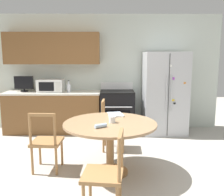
{
  "coord_description": "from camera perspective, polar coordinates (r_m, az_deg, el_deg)",
  "views": [
    {
      "loc": [
        0.08,
        -3.15,
        1.67
      ],
      "look_at": [
        0.13,
        1.15,
        0.95
      ],
      "focal_mm": 40.0,
      "sensor_mm": 36.0,
      "label": 1
    }
  ],
  "objects": [
    {
      "name": "ground_plane",
      "position": [
        3.56,
        -1.96,
        -18.44
      ],
      "size": [
        14.0,
        14.0,
        0.0
      ],
      "primitive_type": "plane",
      "color": "#B2ADA3"
    },
    {
      "name": "back_wall",
      "position": [
        5.76,
        -4.48,
        7.2
      ],
      "size": [
        5.2,
        0.44,
        2.6
      ],
      "color": "silver",
      "rests_on": "ground_plane"
    },
    {
      "name": "kitchen_counter",
      "position": [
        5.71,
        -13.24,
        -3.08
      ],
      "size": [
        2.09,
        0.64,
        0.9
      ],
      "color": "brown",
      "rests_on": "ground_plane"
    },
    {
      "name": "refrigerator",
      "position": [
        5.54,
        11.91,
        1.12
      ],
      "size": [
        0.91,
        0.77,
        1.76
      ],
      "color": "#B2B5BA",
      "rests_on": "ground_plane"
    },
    {
      "name": "oven_range",
      "position": [
        5.54,
        1.18,
        -3.01
      ],
      "size": [
        0.73,
        0.68,
        1.08
      ],
      "color": "black",
      "rests_on": "ground_plane"
    },
    {
      "name": "microwave",
      "position": [
        5.65,
        -13.81,
        2.78
      ],
      "size": [
        0.55,
        0.4,
        0.27
      ],
      "color": "white",
      "rests_on": "kitchen_counter"
    },
    {
      "name": "countertop_tv",
      "position": [
        5.83,
        -19.5,
        3.2
      ],
      "size": [
        0.41,
        0.16,
        0.34
      ],
      "color": "black",
      "rests_on": "kitchen_counter"
    },
    {
      "name": "counter_bottle",
      "position": [
        5.48,
        -9.86,
        2.31
      ],
      "size": [
        0.08,
        0.08,
        0.26
      ],
      "color": "silver",
      "rests_on": "kitchen_counter"
    },
    {
      "name": "dining_table",
      "position": [
        3.56,
        -0.45,
        -7.63
      ],
      "size": [
        1.32,
        1.32,
        0.75
      ],
      "color": "#997551",
      "rests_on": "ground_plane"
    },
    {
      "name": "dining_chair_far",
      "position": [
        4.51,
        0.01,
        -6.39
      ],
      "size": [
        0.44,
        0.44,
        0.9
      ],
      "rotation": [
        0.0,
        0.0,
        4.65
      ],
      "color": "#9E7042",
      "rests_on": "ground_plane"
    },
    {
      "name": "dining_chair_near",
      "position": [
        2.76,
        -1.51,
        -17.06
      ],
      "size": [
        0.47,
        0.47,
        0.9
      ],
      "rotation": [
        0.0,
        0.0,
        1.45
      ],
      "color": "#9E7042",
      "rests_on": "ground_plane"
    },
    {
      "name": "dining_chair_left",
      "position": [
        3.81,
        -14.76,
        -9.73
      ],
      "size": [
        0.44,
        0.44,
        0.9
      ],
      "rotation": [
        0.0,
        0.0,
        6.24
      ],
      "color": "#9E7042",
      "rests_on": "ground_plane"
    },
    {
      "name": "candle_glass",
      "position": [
        3.51,
        0.02,
        -5.03
      ],
      "size": [
        0.09,
        0.09,
        0.09
      ],
      "color": "silver",
      "rests_on": "dining_table"
    },
    {
      "name": "folded_napkin",
      "position": [
        3.27,
        -2.63,
        -6.38
      ],
      "size": [
        0.17,
        0.13,
        0.05
      ],
      "color": "#A3BCDB",
      "rests_on": "dining_table"
    },
    {
      "name": "mail_stack",
      "position": [
        3.95,
        0.79,
        -3.79
      ],
      "size": [
        0.27,
        0.34,
        0.02
      ],
      "color": "white",
      "rests_on": "dining_table"
    }
  ]
}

